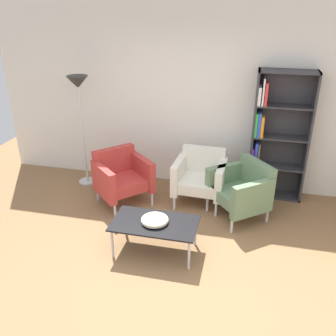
{
  "coord_description": "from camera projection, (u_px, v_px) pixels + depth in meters",
  "views": [
    {
      "loc": [
        0.84,
        -2.96,
        2.76
      ],
      "look_at": [
        -0.05,
        0.84,
        0.95
      ],
      "focal_mm": 39.07,
      "sensor_mm": 36.0,
      "label": 1
    }
  ],
  "objects": [
    {
      "name": "decorative_bowl",
      "position": [
        155.0,
        220.0,
        4.23
      ],
      "size": [
        0.32,
        0.32,
        0.05
      ],
      "color": "beige",
      "rests_on": "coffee_table_low"
    },
    {
      "name": "floor_lamp_torchiere",
      "position": [
        79.0,
        96.0,
        5.46
      ],
      "size": [
        0.32,
        0.32,
        1.74
      ],
      "color": "silver",
      "rests_on": "ground_plane"
    },
    {
      "name": "plaster_back_panel",
      "position": [
        196.0,
        94.0,
        5.51
      ],
      "size": [
        6.4,
        0.12,
        2.9
      ],
      "primitive_type": "cube",
      "color": "silver",
      "rests_on": "ground_plane"
    },
    {
      "name": "armchair_by_bookshelf",
      "position": [
        121.0,
        176.0,
        5.32
      ],
      "size": [
        0.95,
        0.95,
        0.78
      ],
      "rotation": [
        0.0,
        0.0,
        0.82
      ],
      "color": "#B73833",
      "rests_on": "ground_plane"
    },
    {
      "name": "armchair_spare_guest",
      "position": [
        201.0,
        176.0,
        5.33
      ],
      "size": [
        0.75,
        0.69,
        0.78
      ],
      "rotation": [
        0.0,
        0.0,
        -0.05
      ],
      "color": "white",
      "rests_on": "ground_plane"
    },
    {
      "name": "ground_plane",
      "position": [
        155.0,
        280.0,
        3.95
      ],
      "size": [
        8.32,
        8.32,
        0.0
      ],
      "primitive_type": "plane",
      "color": "olive"
    },
    {
      "name": "coffee_table_low",
      "position": [
        155.0,
        225.0,
        4.26
      ],
      "size": [
        1.0,
        0.56,
        0.4
      ],
      "color": "black",
      "rests_on": "ground_plane"
    },
    {
      "name": "armchair_corner_red",
      "position": [
        242.0,
        189.0,
        4.96
      ],
      "size": [
        0.94,
        0.95,
        0.78
      ],
      "rotation": [
        0.0,
        0.0,
        -0.89
      ],
      "color": "slate",
      "rests_on": "ground_plane"
    },
    {
      "name": "bookshelf_tall",
      "position": [
        274.0,
        137.0,
        5.29
      ],
      "size": [
        0.8,
        0.3,
        1.9
      ],
      "color": "#333338",
      "rests_on": "ground_plane"
    }
  ]
}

